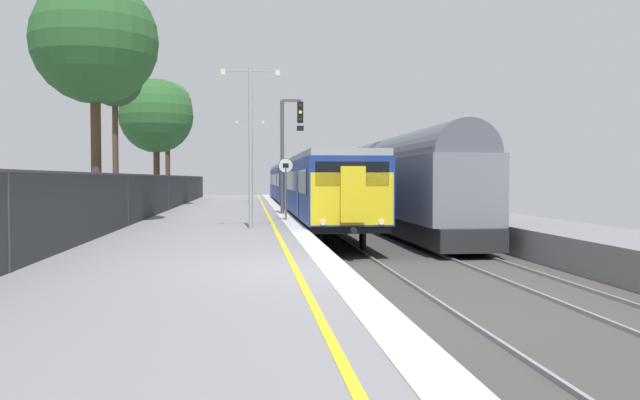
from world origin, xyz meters
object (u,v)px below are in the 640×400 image
at_px(background_tree_right, 155,118).
at_px(platform_lamp_far, 250,154).
at_px(freight_train_adjacent_track, 388,181).
at_px(background_tree_left, 169,108).
at_px(commuter_train_at_platform, 303,185).
at_px(speed_limit_sign, 286,180).
at_px(platform_lamp_mid, 251,133).
at_px(signal_gantry, 288,143).
at_px(background_tree_centre, 93,45).
at_px(background_tree_back, 116,82).

bearing_deg(background_tree_right, platform_lamp_far, 28.91).
distance_m(freight_train_adjacent_track, background_tree_left, 18.64).
relative_size(commuter_train_at_platform, platform_lamp_far, 7.21).
height_order(speed_limit_sign, platform_lamp_mid, platform_lamp_mid).
height_order(freight_train_adjacent_track, signal_gantry, signal_gantry).
distance_m(commuter_train_at_platform, platform_lamp_mid, 19.39).
xyz_separation_m(freight_train_adjacent_track, platform_lamp_far, (-7.25, 11.26, 1.81)).
xyz_separation_m(platform_lamp_mid, background_tree_centre, (-5.74, 3.03, 3.40)).
distance_m(freight_train_adjacent_track, signal_gantry, 6.59).
xyz_separation_m(speed_limit_sign, background_tree_back, (-8.22, 8.49, 5.02)).
distance_m(speed_limit_sign, background_tree_left, 22.28).
relative_size(platform_lamp_far, background_tree_left, 0.68).
xyz_separation_m(platform_lamp_mid, background_tree_right, (-5.89, 20.27, 2.26)).
bearing_deg(platform_lamp_mid, background_tree_right, 106.20).
bearing_deg(speed_limit_sign, background_tree_right, 114.47).
relative_size(platform_lamp_mid, platform_lamp_far, 0.94).
bearing_deg(commuter_train_at_platform, freight_train_adjacent_track, -59.33).
height_order(signal_gantry, platform_lamp_far, platform_lamp_far).
relative_size(speed_limit_sign, platform_lamp_mid, 0.46).
bearing_deg(commuter_train_at_platform, background_tree_centre, -119.33).
xyz_separation_m(platform_lamp_far, background_tree_right, (-5.89, -3.25, 2.09)).
xyz_separation_m(background_tree_centre, background_tree_back, (-1.08, 9.72, 0.02)).
distance_m(platform_lamp_mid, background_tree_centre, 7.33).
xyz_separation_m(commuter_train_at_platform, background_tree_right, (-9.13, 1.25, 4.18)).
distance_m(platform_lamp_mid, background_tree_back, 14.86).
bearing_deg(platform_lamp_far, freight_train_adjacent_track, -57.22).
height_order(commuter_train_at_platform, background_tree_centre, background_tree_centre).
relative_size(freight_train_adjacent_track, background_tree_right, 3.48).
relative_size(signal_gantry, speed_limit_sign, 2.17).
distance_m(freight_train_adjacent_track, platform_lamp_mid, 14.34).
distance_m(freight_train_adjacent_track, background_tree_centre, 16.72).
bearing_deg(signal_gantry, background_tree_right, 124.40).
distance_m(background_tree_left, background_tree_back, 12.14).
height_order(freight_train_adjacent_track, platform_lamp_far, platform_lamp_far).
xyz_separation_m(freight_train_adjacent_track, background_tree_back, (-14.07, 0.48, 5.07)).
relative_size(freight_train_adjacent_track, background_tree_back, 3.36).
bearing_deg(platform_lamp_far, background_tree_back, -122.34).
distance_m(signal_gantry, platform_lamp_mid, 9.27).
bearing_deg(background_tree_back, background_tree_centre, -83.66).
relative_size(signal_gantry, background_tree_left, 0.64).
bearing_deg(speed_limit_sign, commuter_train_at_platform, 82.87).
height_order(platform_lamp_mid, background_tree_left, background_tree_left).
height_order(background_tree_right, background_tree_back, background_tree_back).
height_order(freight_train_adjacent_track, background_tree_centre, background_tree_centre).
bearing_deg(background_tree_centre, freight_train_adjacent_track, 35.43).
relative_size(speed_limit_sign, background_tree_right, 0.32).
bearing_deg(speed_limit_sign, freight_train_adjacent_track, 53.86).
height_order(platform_lamp_far, background_tree_back, background_tree_back).
distance_m(commuter_train_at_platform, platform_lamp_far, 5.93).
bearing_deg(platform_lamp_mid, background_tree_left, 102.68).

